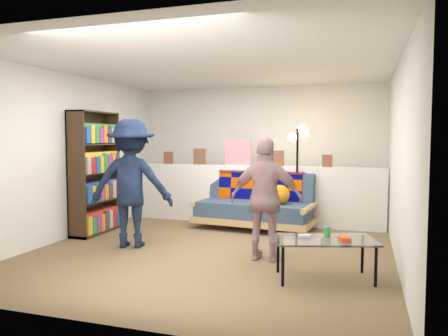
# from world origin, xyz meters

# --- Properties ---
(ground) EXTENTS (5.00, 5.00, 0.00)m
(ground) POSITION_xyz_m (0.00, 0.00, 0.00)
(ground) COLOR brown
(ground) RESTS_ON ground
(room_shell) EXTENTS (4.60, 5.05, 2.45)m
(room_shell) POSITION_xyz_m (0.00, 0.47, 1.67)
(room_shell) COLOR silver
(room_shell) RESTS_ON ground
(half_wall_ledge) EXTENTS (4.45, 0.15, 1.00)m
(half_wall_ledge) POSITION_xyz_m (0.00, 1.80, 0.50)
(half_wall_ledge) COLOR silver
(half_wall_ledge) RESTS_ON ground
(ledge_decor) EXTENTS (2.97, 0.02, 0.45)m
(ledge_decor) POSITION_xyz_m (-0.23, 1.78, 1.18)
(ledge_decor) COLOR brown
(ledge_decor) RESTS_ON half_wall_ledge
(futon_sofa) EXTENTS (1.98, 1.09, 0.82)m
(futon_sofa) POSITION_xyz_m (0.21, 1.45, 0.38)
(futon_sofa) COLOR tan
(futon_sofa) RESTS_ON ground
(bookshelf) EXTENTS (0.31, 0.94, 1.87)m
(bookshelf) POSITION_xyz_m (-2.08, 0.36, 0.87)
(bookshelf) COLOR #322010
(bookshelf) RESTS_ON ground
(coffee_table) EXTENTS (1.14, 0.83, 0.53)m
(coffee_table) POSITION_xyz_m (1.50, -0.83, 0.40)
(coffee_table) COLOR black
(coffee_table) RESTS_ON ground
(floor_lamp) EXTENTS (0.35, 0.31, 1.69)m
(floor_lamp) POSITION_xyz_m (0.86, 1.64, 1.20)
(floor_lamp) COLOR black
(floor_lamp) RESTS_ON ground
(person_left) EXTENTS (1.25, 0.92, 1.72)m
(person_left) POSITION_xyz_m (-1.12, -0.22, 0.86)
(person_left) COLOR black
(person_left) RESTS_ON ground
(person_right) EXTENTS (0.88, 0.38, 1.48)m
(person_right) POSITION_xyz_m (0.76, -0.31, 0.74)
(person_right) COLOR pink
(person_right) RESTS_ON ground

